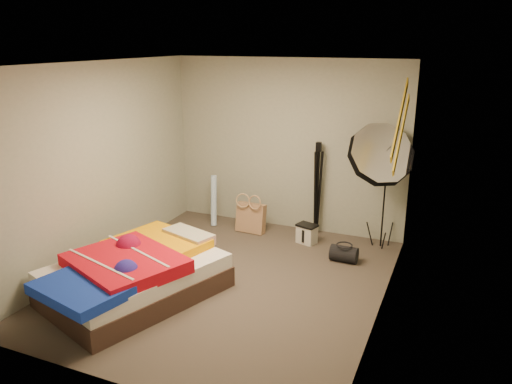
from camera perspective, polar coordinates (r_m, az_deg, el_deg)
The scene contains 15 objects.
floor at distance 5.99m, azimuth -3.18°, elevation -10.18°, with size 4.00×4.00×0.00m, color #4F443C.
ceiling at distance 5.33m, azimuth -3.63°, elevation 14.44°, with size 4.00×4.00×0.00m, color silver.
wall_back at distance 7.33m, azimuth 3.58°, elevation 5.31°, with size 3.50×3.50×0.00m, color #999C8B.
wall_front at distance 3.95m, azimuth -16.43°, elevation -5.93°, with size 3.50×3.50×0.00m, color #999C8B.
wall_left at distance 6.48m, azimuth -17.41°, elevation 2.98°, with size 4.00×4.00×0.00m, color #999C8B.
wall_right at distance 5.03m, azimuth 14.77°, elevation -0.76°, with size 4.00×4.00×0.00m, color #999C8B.
tote_bag at distance 7.36m, azimuth -0.59°, elevation -2.97°, with size 0.44×0.13×0.44m, color tan.
wrapping_roll at distance 7.63m, azimuth -4.85°, elevation -0.97°, with size 0.09×0.09×0.77m, color #5F9BDC.
camera_case at distance 7.03m, azimuth 5.83°, elevation -4.84°, with size 0.25×0.18×0.25m, color beige.
duffel_bag at distance 6.54m, azimuth 10.01°, elevation -6.98°, with size 0.21×0.21×0.34m, color black.
wall_stripe_upper at distance 5.46m, azimuth 16.10°, elevation 8.07°, with size 0.02×1.10×0.10m, color gold.
wall_stripe_lower at distance 5.74m, azimuth 16.27°, elevation 6.44°, with size 0.02×1.10×0.10m, color gold.
bed at distance 5.72m, azimuth -13.68°, elevation -9.08°, with size 1.82×2.24×0.54m.
photo_umbrella at distance 6.61m, azimuth 13.94°, elevation 4.01°, with size 0.87×0.98×1.82m.
camera_tripod at distance 7.17m, azimuth 7.02°, elevation 1.10°, with size 0.08×0.08×1.37m.
Camera 1 is at (2.38, -4.76, 2.75)m, focal length 35.00 mm.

